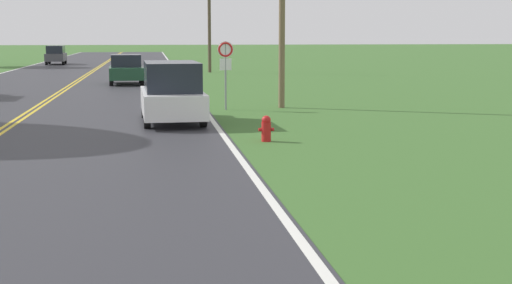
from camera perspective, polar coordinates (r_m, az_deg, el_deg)
The scene contains 6 objects.
fire_hydrant at distance 18.99m, azimuth 0.82°, elevation 1.10°, with size 0.42×0.26×0.70m.
traffic_sign at distance 26.92m, azimuth -2.45°, elevation 6.70°, with size 0.60×0.10×2.57m.
utility_pole_far at distance 53.96m, azimuth -3.77°, elevation 10.87°, with size 1.80×0.24×9.64m.
car_white_van_mid_far at distance 23.21m, azimuth -6.74°, elevation 4.01°, with size 2.06×4.58×1.96m.
car_dark_green_sedan_distant at distance 41.62m, azimuth -10.34°, elevation 5.75°, with size 2.05×4.05×1.69m.
car_dark_grey_suv_horizon at distance 70.41m, azimuth -15.72°, elevation 6.76°, with size 1.84×4.35×1.78m.
Camera 1 is at (4.39, 2.72, 2.84)m, focal length 50.00 mm.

